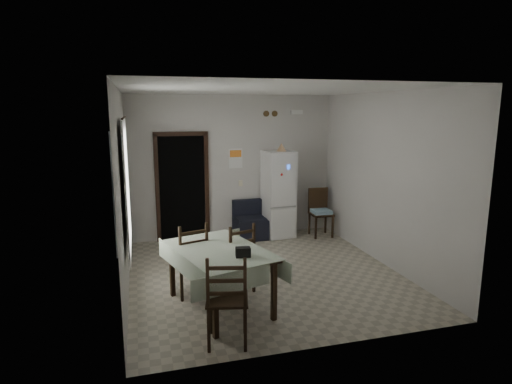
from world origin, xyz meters
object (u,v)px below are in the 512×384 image
object	(u,v)px
fridge	(279,194)
dining_table	(220,278)
corner_chair	(321,213)
dining_chair_far_left	(189,258)
navy_seat	(250,220)
dining_chair_near_head	(227,298)
dining_chair_far_right	(236,257)

from	to	relation	value
fridge	dining_table	size ratio (longest dim) A/B	1.14
fridge	corner_chair	xyz separation A→B (m)	(0.85, -0.24, -0.39)
dining_chair_far_left	navy_seat	bearing A→B (deg)	-139.37
dining_chair_far_left	dining_chair_near_head	size ratio (longest dim) A/B	0.99
dining_table	dining_chair_far_left	distance (m)	0.67
dining_chair_far_left	dining_chair_far_right	distance (m)	0.67
corner_chair	dining_chair_near_head	distance (m)	4.48
dining_table	dining_chair_near_head	xyz separation A→B (m)	(-0.08, -0.89, 0.13)
fridge	dining_chair_near_head	size ratio (longest dim) A/B	1.65
navy_seat	dining_chair_near_head	bearing A→B (deg)	-109.62
corner_chair	dining_table	xyz separation A→B (m)	(-2.64, -2.67, -0.09)
navy_seat	dining_chair_far_right	distance (m)	2.58
dining_chair_near_head	dining_chair_far_right	bearing A→B (deg)	-93.64
fridge	dining_table	bearing A→B (deg)	-127.12
dining_chair_far_right	dining_chair_near_head	world-z (taller)	dining_chair_near_head
dining_table	fridge	bearing A→B (deg)	41.92
corner_chair	dining_chair_far_right	size ratio (longest dim) A/B	0.96
fridge	dining_chair_far_right	bearing A→B (deg)	-126.54
fridge	dining_table	xyz separation A→B (m)	(-1.79, -2.91, -0.48)
dining_chair_far_left	dining_chair_near_head	bearing A→B (deg)	83.70
fridge	dining_chair_far_right	distance (m)	2.86
fridge	dining_chair_far_left	size ratio (longest dim) A/B	1.67
dining_chair_far_left	dining_chair_far_right	size ratio (longest dim) A/B	1.03
navy_seat	dining_chair_near_head	distance (m)	4.01
dining_table	dining_chair_far_right	world-z (taller)	dining_chair_far_right
dining_chair_near_head	fridge	bearing A→B (deg)	-103.16
navy_seat	dining_chair_near_head	xyz separation A→B (m)	(-1.27, -3.80, 0.16)
dining_chair_far_left	dining_chair_far_right	xyz separation A→B (m)	(0.67, -0.08, -0.02)
dining_chair_far_left	dining_chair_far_right	world-z (taller)	dining_chair_far_left
navy_seat	dining_chair_far_left	world-z (taller)	dining_chair_far_left
corner_chair	dining_chair_near_head	bearing A→B (deg)	-126.04
dining_chair_far_right	dining_chair_near_head	xyz separation A→B (m)	(-0.41, -1.37, 0.02)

